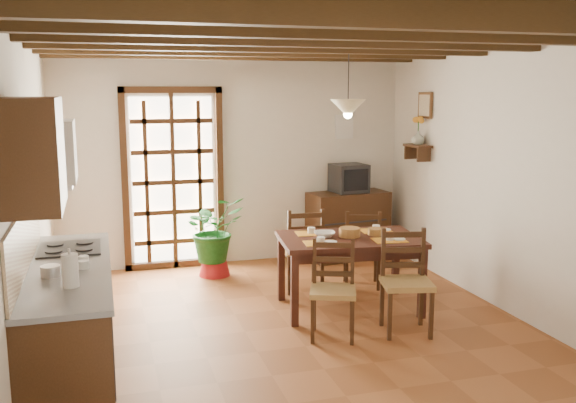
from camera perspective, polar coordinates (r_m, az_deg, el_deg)
name	(u,v)px	position (r m, az deg, el deg)	size (l,w,h in m)	color
ground_plane	(290,327)	(6.26, 0.16, -11.09)	(5.00, 5.00, 0.00)	brown
room_shell	(290,137)	(5.86, 0.17, 5.73)	(4.52, 5.02, 2.81)	silver
ceiling_beams	(290,39)	(5.86, 0.17, 14.28)	(4.50, 4.34, 0.20)	black
french_door	(173,176)	(8.16, -10.18, 2.26)	(1.26, 0.11, 2.32)	white
kitchen_counter	(70,322)	(5.31, -18.83, -10.12)	(0.64, 2.25, 1.38)	#341F10
upper_cabinet	(32,154)	(4.34, -21.78, 3.96)	(0.35, 0.80, 0.70)	#341F10
range_hood	(51,153)	(5.59, -20.32, 4.05)	(0.38, 0.60, 0.54)	white
counter_items	(67,258)	(5.26, -19.09, -4.80)	(0.50, 1.43, 0.25)	black
dining_table	(349,246)	(6.59, 5.48, -3.98)	(1.50, 1.06, 0.76)	#3A1A13
chair_near_left	(333,308)	(5.95, 4.00, -9.40)	(0.52, 0.51, 0.89)	#A17E44
chair_near_right	(406,301)	(6.15, 10.43, -8.69)	(0.53, 0.51, 0.96)	#A17E44
chair_far_left	(302,264)	(7.28, 1.26, -5.57)	(0.46, 0.44, 0.95)	#A17E44
chair_far_right	(362,262)	(7.45, 6.55, -5.39)	(0.52, 0.51, 0.91)	#A17E44
table_setting	(350,233)	(6.56, 5.50, -2.83)	(1.02, 0.68, 0.10)	orange
table_bowl	(324,234)	(6.55, 3.26, -2.92)	(0.22, 0.22, 0.05)	white
sideboard	(348,225)	(8.62, 5.36, -2.12)	(1.06, 0.48, 0.90)	#341F10
crt_tv	(349,178)	(8.51, 5.44, 2.08)	(0.47, 0.44, 0.37)	black
fuse_box	(344,127)	(8.69, 5.01, 6.64)	(0.25, 0.03, 0.32)	white
plant_pot	(214,266)	(7.92, -6.55, -5.76)	(0.38, 0.38, 0.23)	maroon
potted_plant	(214,230)	(7.81, -6.62, -2.51)	(1.87, 1.60, 2.08)	#144C19
wall_shelf	(418,149)	(8.18, 11.44, 4.60)	(0.20, 0.42, 0.20)	#341F10
shelf_vase	(418,138)	(8.17, 11.48, 5.57)	(0.15, 0.15, 0.15)	#B2BFB2
shelf_flowers	(419,121)	(8.15, 11.53, 7.02)	(0.14, 0.14, 0.36)	orange
framed_picture	(425,105)	(8.19, 12.09, 8.36)	(0.03, 0.32, 0.32)	brown
pendant_lamp	(348,106)	(6.50, 5.36, 8.42)	(0.36, 0.36, 0.84)	black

